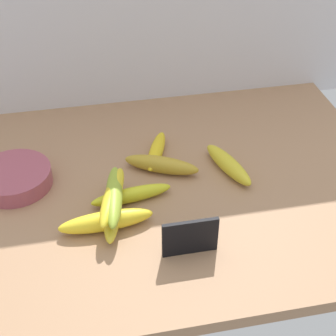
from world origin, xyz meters
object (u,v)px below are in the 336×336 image
Objects in this scene: chalkboard_sign at (190,238)px; fruit_bowl at (14,178)px; banana_5 at (228,164)px; banana_6 at (114,196)px; banana_2 at (131,195)px; banana_7 at (112,196)px; banana_4 at (156,151)px; banana_0 at (106,221)px; banana_3 at (161,165)px; banana_1 at (113,209)px.

chalkboard_sign reaches higher than fruit_bowl.
banana_5 is at bearing -5.39° from fruit_bowl.
banana_6 is at bearing -160.50° from banana_5.
banana_2 is (25.37, -10.61, -0.32)cm from fruit_bowl.
chalkboard_sign is at bearing -38.81° from fruit_bowl.
banana_5 is at bearing 19.20° from banana_7.
banana_6 is (-4.02, -3.89, 3.75)cm from banana_2.
fruit_bowl is 0.92× the size of banana_7.
banana_6 is at bearing 134.78° from chalkboard_sign.
fruit_bowl is 33.85cm from banana_4.
banana_2 is (-9.13, 17.14, -2.19)cm from chalkboard_sign.
banana_4 is at bearing 61.06° from banana_2.
banana_7 reaches higher than banana_0.
banana_0 is (19.13, -18.07, 0.09)cm from fruit_bowl.
fruit_bowl is 1.08× the size of banana_4.
banana_2 is 16.97cm from banana_4.
banana_3 reaches higher than banana_5.
banana_3 is 1.05× the size of banana_5.
chalkboard_sign is at bearing -88.23° from banana_3.
banana_5 reaches higher than banana_2.
chalkboard_sign is 0.60× the size of banana_7.
banana_7 is at bearing -138.56° from banana_2.
chalkboard_sign reaches higher than banana_5.
banana_4 is at bearing 7.20° from fruit_bowl.
fruit_bowl reaches higher than banana_2.
chalkboard_sign is 0.56× the size of banana_0.
banana_5 reaches higher than banana_1.
banana_0 is 1.06× the size of banana_7.
banana_3 is 18.03cm from banana_6.
banana_5 is at bearing 18.85° from banana_1.
banana_6 is at bearing -135.91° from banana_2.
fruit_bowl is 49.41cm from banana_5.
banana_7 is (-12.57, -18.70, 3.72)cm from banana_4.
banana_1 is 5.87cm from banana_2.
banana_2 is 0.98× the size of banana_7.
banana_4 is at bearing 56.88° from banana_6.
banana_0 is 21.83cm from banana_3.
banana_3 is 1.14× the size of banana_4.
banana_3 is 0.97× the size of banana_7.
chalkboard_sign is 27.45cm from banana_5.
banana_6 is (-12.23, -18.74, 3.77)cm from banana_4.
chalkboard_sign reaches higher than banana_1.
banana_0 is 26.59cm from banana_4.
banana_4 is (8.21, 14.85, -0.02)cm from banana_2.
chalkboard_sign reaches higher than banana_3.
banana_7 is at bearing 62.39° from banana_0.
banana_0 is 1.15× the size of banana_5.
banana_2 is at bearing -22.69° from fruit_bowl.
banana_3 is at bearing 169.64° from banana_5.
fruit_bowl is at bearing 176.93° from banana_3.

